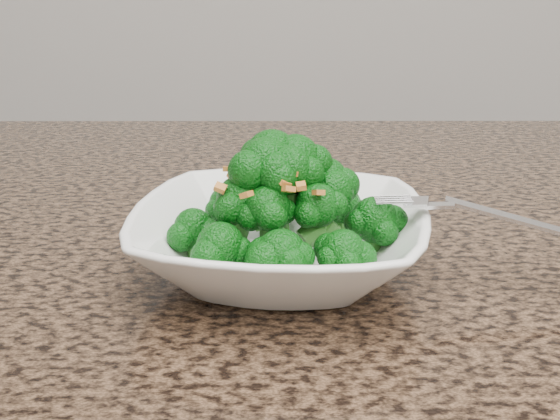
{
  "coord_description": "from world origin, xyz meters",
  "views": [
    {
      "loc": [
        -0.14,
        -0.2,
        1.11
      ],
      "look_at": [
        -0.14,
        0.27,
        0.95
      ],
      "focal_mm": 45.0,
      "sensor_mm": 36.0,
      "label": 1
    }
  ],
  "objects": [
    {
      "name": "bowl",
      "position": [
        -0.14,
        0.27,
        0.93
      ],
      "size": [
        0.24,
        0.24,
        0.05
      ],
      "primitive_type": "imported",
      "rotation": [
        0.0,
        0.0,
        -0.11
      ],
      "color": "white",
      "rests_on": "granite_counter"
    },
    {
      "name": "fork",
      "position": [
        -0.02,
        0.26,
        0.96
      ],
      "size": [
        0.16,
        0.06,
        0.01
      ],
      "primitive_type": null,
      "rotation": [
        0.0,
        0.0,
        -0.24
      ],
      "color": "silver",
      "rests_on": "bowl"
    },
    {
      "name": "granite_counter",
      "position": [
        0.0,
        0.3,
        0.89
      ],
      "size": [
        1.64,
        1.04,
        0.03
      ],
      "primitive_type": "cube",
      "color": "brown",
      "rests_on": "cabinet"
    },
    {
      "name": "garlic_topping",
      "position": [
        -0.14,
        0.27,
        1.02
      ],
      "size": [
        0.11,
        0.11,
        0.01
      ],
      "primitive_type": null,
      "color": "orange",
      "rests_on": "broccoli_pile"
    },
    {
      "name": "broccoli_pile",
      "position": [
        -0.14,
        0.27,
        0.99
      ],
      "size": [
        0.19,
        0.19,
        0.07
      ],
      "primitive_type": null,
      "color": "#0A5E0E",
      "rests_on": "bowl"
    }
  ]
}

